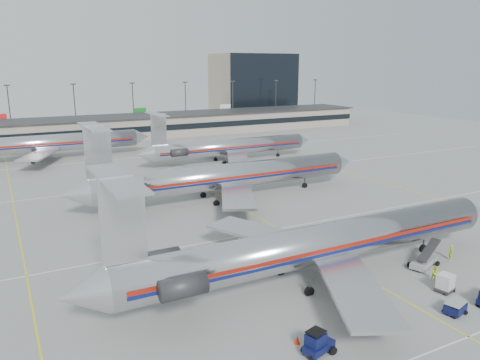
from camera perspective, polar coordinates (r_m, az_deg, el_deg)
ground at (r=53.72m, az=10.44°, el=-9.11°), size 260.00×260.00×0.00m
apron_markings at (r=61.29m, az=4.67°, el=-5.97°), size 160.00×0.15×0.02m
terminal at (r=141.15m, az=-14.82°, el=6.24°), size 162.00×17.00×6.25m
light_mast_row at (r=154.24m, az=-16.16°, el=8.80°), size 163.60×0.40×15.28m
distant_building at (r=191.00m, az=1.55°, el=11.38°), size 30.00×20.00×25.00m
jet_foreground at (r=46.54m, az=8.88°, el=-7.81°), size 48.75×28.71×12.76m
jet_second_row at (r=73.23m, az=-2.23°, el=0.44°), size 49.71×29.27×13.01m
jet_third_row at (r=102.41m, az=-1.53°, el=4.06°), size 41.82×25.72×11.43m
jet_back_row at (r=112.87m, az=-23.13°, el=4.09°), size 47.39×29.15×12.96m
tug_left at (r=36.71m, az=9.43°, el=-19.08°), size 2.68×1.84×1.99m
cart_inner at (r=45.34m, az=24.76°, el=-13.94°), size 2.22×1.80×1.10m
uld_container at (r=48.87m, az=23.76°, el=-11.41°), size 1.90×1.70×1.72m
belt_loader at (r=53.75m, az=21.55°, el=-9.12°), size 4.83×2.72×2.47m
ramp_worker_near at (r=56.54m, az=24.33°, el=-8.03°), size 0.71×0.75×1.73m
ramp_worker_far at (r=50.89m, az=22.70°, el=-10.43°), size 0.91×0.85×1.50m
cone_left at (r=38.00m, az=6.98°, el=-18.78°), size 0.61×0.61×0.65m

